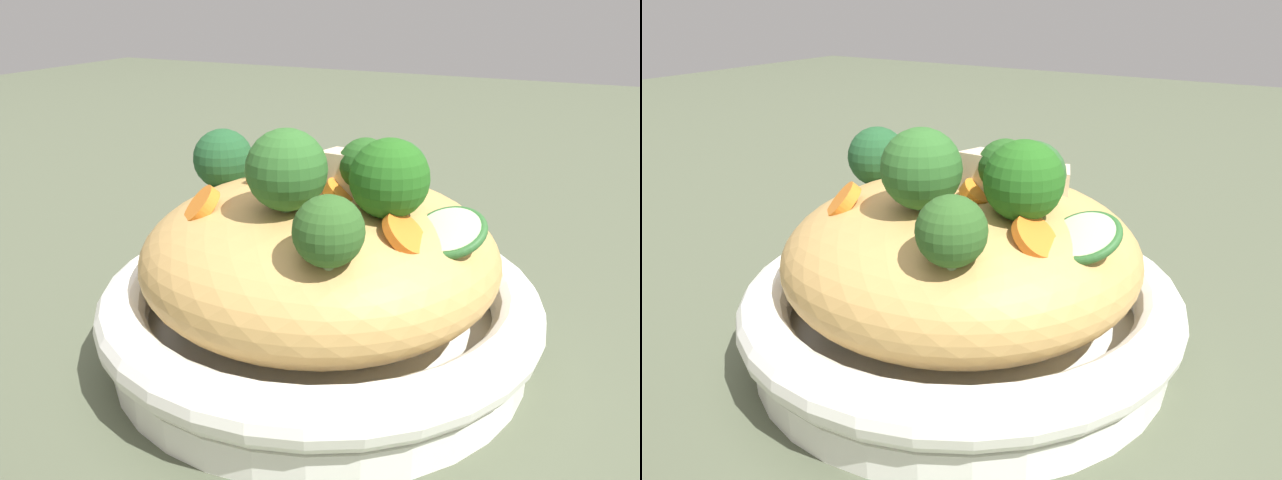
% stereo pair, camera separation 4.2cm
% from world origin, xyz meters
% --- Properties ---
extents(ground_plane, '(3.00, 3.00, 0.00)m').
position_xyz_m(ground_plane, '(0.00, 0.00, 0.00)').
color(ground_plane, '#4B523D').
extents(serving_bowl, '(0.30, 0.30, 0.06)m').
position_xyz_m(serving_bowl, '(0.00, 0.00, 0.03)').
color(serving_bowl, white).
rests_on(serving_bowl, ground_plane).
extents(noodle_heap, '(0.24, 0.24, 0.10)m').
position_xyz_m(noodle_heap, '(0.00, 0.00, 0.07)').
color(noodle_heap, tan).
rests_on(noodle_heap, serving_bowl).
extents(broccoli_florets, '(0.17, 0.22, 0.08)m').
position_xyz_m(broccoli_florets, '(-0.02, -0.01, 0.13)').
color(broccoli_florets, '#97BD75').
rests_on(broccoli_florets, serving_bowl).
extents(carrot_coins, '(0.15, 0.16, 0.03)m').
position_xyz_m(carrot_coins, '(-0.01, 0.00, 0.12)').
color(carrot_coins, orange).
rests_on(carrot_coins, serving_bowl).
extents(zucchini_slices, '(0.14, 0.20, 0.05)m').
position_xyz_m(zucchini_slices, '(0.02, -0.01, 0.11)').
color(zucchini_slices, beige).
rests_on(zucchini_slices, serving_bowl).
extents(chicken_chunks, '(0.08, 0.06, 0.04)m').
position_xyz_m(chicken_chunks, '(0.01, -0.03, 0.13)').
color(chicken_chunks, beige).
rests_on(chicken_chunks, serving_bowl).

